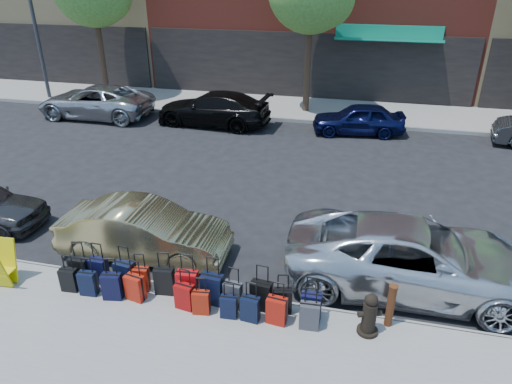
% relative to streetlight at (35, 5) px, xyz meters
% --- Properties ---
extents(ground, '(120.00, 120.00, 0.00)m').
position_rel_streetlight_xyz_m(ground, '(12.80, -8.80, -4.66)').
color(ground, black).
rests_on(ground, ground).
extents(sidewalk_near, '(60.00, 4.00, 0.15)m').
position_rel_streetlight_xyz_m(sidewalk_near, '(12.80, -15.30, -4.59)').
color(sidewalk_near, gray).
rests_on(sidewalk_near, ground).
extents(sidewalk_far, '(60.00, 4.00, 0.15)m').
position_rel_streetlight_xyz_m(sidewalk_far, '(12.80, 1.20, -4.59)').
color(sidewalk_far, gray).
rests_on(sidewalk_far, ground).
extents(curb_near, '(60.00, 0.08, 0.15)m').
position_rel_streetlight_xyz_m(curb_near, '(12.80, -13.28, -4.59)').
color(curb_near, gray).
rests_on(curb_near, ground).
extents(curb_far, '(60.00, 0.08, 0.15)m').
position_rel_streetlight_xyz_m(curb_far, '(12.80, -0.82, -4.59)').
color(curb_far, gray).
rests_on(curb_far, ground).
extents(streetlight, '(2.59, 0.18, 8.00)m').
position_rel_streetlight_xyz_m(streetlight, '(0.00, 0.00, 0.00)').
color(streetlight, '#333338').
rests_on(streetlight, sidewalk_far).
extents(suitcase_front_0, '(0.42, 0.24, 0.99)m').
position_rel_streetlight_xyz_m(suitcase_front_0, '(10.34, -13.64, -4.20)').
color(suitcase_front_0, black).
rests_on(suitcase_front_0, sidewalk_near).
extents(suitcase_front_1, '(0.41, 0.23, 0.97)m').
position_rel_streetlight_xyz_m(suitcase_front_1, '(10.73, -13.55, -4.21)').
color(suitcase_front_1, black).
rests_on(suitcase_front_1, sidewalk_near).
extents(suitcase_front_2, '(0.44, 0.28, 1.00)m').
position_rel_streetlight_xyz_m(suitcase_front_2, '(11.37, -13.57, -4.20)').
color(suitcase_front_2, black).
rests_on(suitcase_front_2, sidewalk_near).
extents(suitcase_front_3, '(0.38, 0.24, 0.87)m').
position_rel_streetlight_xyz_m(suitcase_front_3, '(11.73, -13.56, -4.24)').
color(suitcase_front_3, '#961909').
rests_on(suitcase_front_3, sidewalk_near).
extents(suitcase_front_4, '(0.43, 0.27, 0.98)m').
position_rel_streetlight_xyz_m(suitcase_front_4, '(12.27, -13.56, -4.20)').
color(suitcase_front_4, black).
rests_on(suitcase_front_4, sidewalk_near).
extents(suitcase_front_5, '(0.45, 0.27, 1.04)m').
position_rel_streetlight_xyz_m(suitcase_front_5, '(12.81, -13.61, -4.18)').
color(suitcase_front_5, '#B00B0E').
rests_on(suitcase_front_5, sidewalk_near).
extents(suitcase_front_6, '(0.46, 0.28, 1.07)m').
position_rel_streetlight_xyz_m(suitcase_front_6, '(13.35, -13.62, -4.18)').
color(suitcase_front_6, black).
rests_on(suitcase_front_6, sidewalk_near).
extents(suitcase_front_7, '(0.40, 0.26, 0.90)m').
position_rel_streetlight_xyz_m(suitcase_front_7, '(13.78, -13.63, -4.23)').
color(suitcase_front_7, '#38393D').
rests_on(suitcase_front_7, sidewalk_near).
extents(suitcase_front_8, '(0.44, 0.27, 1.00)m').
position_rel_streetlight_xyz_m(suitcase_front_8, '(14.35, -13.56, -4.20)').
color(suitcase_front_8, black).
rests_on(suitcase_front_8, sidewalk_near).
extents(suitcase_front_9, '(0.39, 0.26, 0.87)m').
position_rel_streetlight_xyz_m(suitcase_front_9, '(14.79, -13.57, -4.24)').
color(suitcase_front_9, black).
rests_on(suitcase_front_9, sidewalk_near).
extents(suitcase_front_10, '(0.39, 0.22, 0.94)m').
position_rel_streetlight_xyz_m(suitcase_front_10, '(15.36, -13.62, -4.22)').
color(suitcase_front_10, black).
rests_on(suitcase_front_10, sidewalk_near).
extents(suitcase_back_0, '(0.37, 0.23, 0.85)m').
position_rel_streetlight_xyz_m(suitcase_back_0, '(10.27, -13.94, -4.25)').
color(suitcase_back_0, black).
rests_on(suitcase_back_0, sidewalk_near).
extents(suitcase_back_1, '(0.38, 0.23, 0.87)m').
position_rel_streetlight_xyz_m(suitcase_back_1, '(10.73, -13.96, -4.24)').
color(suitcase_back_1, black).
rests_on(suitcase_back_1, sidewalk_near).
extents(suitcase_back_2, '(0.43, 0.30, 0.94)m').
position_rel_streetlight_xyz_m(suitcase_back_2, '(11.29, -13.97, -4.22)').
color(suitcase_back_2, black).
rests_on(suitcase_back_2, sidewalk_near).
extents(suitcase_back_3, '(0.42, 0.29, 0.92)m').
position_rel_streetlight_xyz_m(suitcase_back_3, '(11.76, -13.89, -4.22)').
color(suitcase_back_3, '#9F190A').
rests_on(suitcase_back_3, sidewalk_near).
extents(suitcase_back_5, '(0.41, 0.27, 0.90)m').
position_rel_streetlight_xyz_m(suitcase_back_5, '(12.86, -13.90, -4.23)').
color(suitcase_back_5, '#900909').
rests_on(suitcase_back_5, sidewalk_near).
extents(suitcase_back_6, '(0.36, 0.24, 0.81)m').
position_rel_streetlight_xyz_m(suitcase_back_6, '(13.23, -13.97, -4.26)').
color(suitcase_back_6, '#971B09').
rests_on(suitcase_back_6, sidewalk_near).
extents(suitcase_back_7, '(0.34, 0.21, 0.77)m').
position_rel_streetlight_xyz_m(suitcase_back_7, '(13.79, -13.95, -4.27)').
color(suitcase_back_7, black).
rests_on(suitcase_back_7, sidewalk_near).
extents(suitcase_back_8, '(0.38, 0.24, 0.86)m').
position_rel_streetlight_xyz_m(suitcase_back_8, '(14.22, -13.94, -4.24)').
color(suitcase_back_8, black).
rests_on(suitcase_back_8, sidewalk_near).
extents(suitcase_back_9, '(0.41, 0.26, 0.91)m').
position_rel_streetlight_xyz_m(suitcase_back_9, '(14.74, -13.89, -4.23)').
color(suitcase_back_9, '#9D140A').
rests_on(suitcase_back_9, sidewalk_near).
extents(suitcase_back_10, '(0.39, 0.24, 0.90)m').
position_rel_streetlight_xyz_m(suitcase_back_10, '(15.37, -13.89, -4.23)').
color(suitcase_back_10, '#353439').
rests_on(suitcase_back_10, sidewalk_near).
extents(fire_hydrant, '(0.46, 0.40, 0.89)m').
position_rel_streetlight_xyz_m(fire_hydrant, '(16.46, -13.76, -4.10)').
color(fire_hydrant, black).
rests_on(fire_hydrant, sidewalk_near).
extents(bollard, '(0.17, 0.17, 0.93)m').
position_rel_streetlight_xyz_m(bollard, '(16.85, -13.46, -4.03)').
color(bollard, '#38190C').
rests_on(bollard, sidewalk_near).
extents(car_near_1, '(4.14, 1.57, 1.35)m').
position_rel_streetlight_xyz_m(car_near_1, '(11.15, -12.14, -3.99)').
color(car_near_1, tan).
rests_on(car_near_1, ground).
extents(car_near_2, '(5.45, 2.57, 1.51)m').
position_rel_streetlight_xyz_m(car_near_2, '(17.32, -11.89, -3.91)').
color(car_near_2, silver).
rests_on(car_near_2, ground).
extents(car_far_0, '(5.30, 2.46, 1.47)m').
position_rel_streetlight_xyz_m(car_far_0, '(3.87, -2.14, -3.93)').
color(car_far_0, '#AEB0B5').
rests_on(car_far_0, ground).
extents(car_far_1, '(5.18, 2.38, 1.47)m').
position_rel_streetlight_xyz_m(car_far_1, '(9.56, -2.01, -3.93)').
color(car_far_1, black).
rests_on(car_far_1, ground).
extents(car_far_2, '(3.94, 2.00, 1.28)m').
position_rel_streetlight_xyz_m(car_far_2, '(15.84, -1.75, -4.02)').
color(car_far_2, '#0C0F34').
rests_on(car_far_2, ground).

